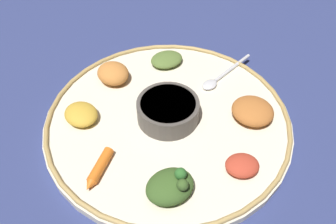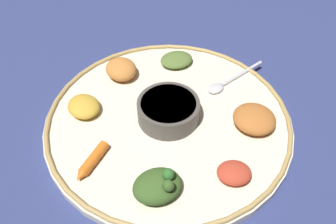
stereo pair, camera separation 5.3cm
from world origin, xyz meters
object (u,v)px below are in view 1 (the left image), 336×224
spoon (220,77)px  carrot_near_spoon (99,169)px  center_bowl (168,110)px  greens_pile (171,186)px

spoon → carrot_near_spoon: carrot_near_spoon is taller
center_bowl → carrot_near_spoon: center_bowl is taller
greens_pile → carrot_near_spoon: bearing=64.7°
center_bowl → greens_pile: greens_pile is taller
spoon → carrot_near_spoon: 0.30m
carrot_near_spoon → greens_pile: bearing=-115.3°
spoon → greens_pile: bearing=151.7°
center_bowl → carrot_near_spoon: size_ratio=1.43×
center_bowl → spoon: bearing=-51.1°
greens_pile → carrot_near_spoon: greens_pile is taller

